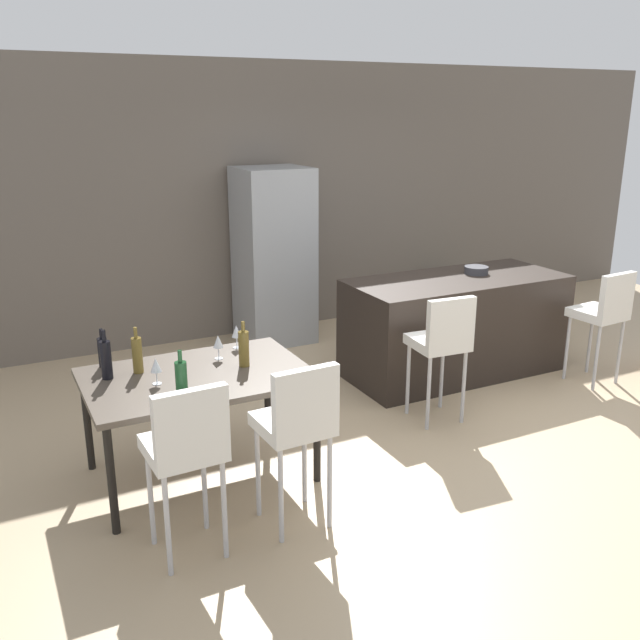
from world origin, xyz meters
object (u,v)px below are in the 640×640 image
Objects in this scene: dining_chair_near at (186,444)px; wine_glass_left at (236,332)px; wine_bottle_middle at (106,359)px; wine_glass_inner at (156,366)px; dining_chair_far at (297,420)px; wine_bottle_far at (181,377)px; wine_bottle_corner at (137,354)px; wine_glass_end at (218,342)px; fruit_bowl at (476,270)px; kitchen_island at (455,326)px; bar_chair_left at (442,339)px; dining_table at (198,383)px; wine_bottle_near at (103,352)px; potted_plant at (452,288)px; bar_chair_middle at (604,310)px; wine_bottle_right at (244,348)px; refrigerator at (274,256)px.

dining_chair_near is 6.03× the size of wine_glass_left.
wine_glass_inner is (0.26, -0.24, -0.01)m from wine_bottle_middle.
wine_bottle_far is (-0.51, 0.58, 0.15)m from dining_chair_far.
wine_bottle_corner is 0.77m from wine_glass_left.
fruit_bowl reaches higher than wine_glass_end.
dining_chair_near is (-3.05, -1.64, 0.24)m from kitchen_island.
fruit_bowl is at bearing 32.58° from dining_chair_far.
wine_glass_left is at bearing 165.07° from bar_chair_left.
wine_glass_inner is (-0.10, 0.22, 0.01)m from wine_bottle_far.
wine_bottle_corner is 1.80× the size of wine_glass_inner.
fruit_bowl is (3.52, 0.66, 0.08)m from wine_bottle_middle.
dining_chair_far reaches higher than dining_table.
wine_bottle_near is 0.50× the size of potted_plant.
dining_table is 8.36× the size of wine_glass_left.
wine_bottle_far is (0.36, -0.46, -0.02)m from wine_bottle_middle.
bar_chair_middle is (1.77, 0.00, 0.00)m from bar_chair_left.
dining_table is 0.91m from dining_chair_near.
bar_chair_middle is 3.34× the size of wine_bottle_right.
bar_chair_middle is 6.03× the size of wine_glass_inner.
wine_glass_left is at bearing 86.04° from dining_chair_far.
refrigerator is at bearing 43.77° from wine_bottle_near.
wine_glass_end is at bearing 175.87° from bar_chair_middle.
wine_bottle_far reaches higher than wine_bottle_near.
wine_bottle_near reaches higher than potted_plant.
kitchen_island is 2.60m from wine_glass_end.
wine_glass_left is (0.95, 0.18, -0.01)m from wine_bottle_middle.
dining_chair_near is 4.71× the size of fruit_bowl.
wine_bottle_far is 0.53× the size of potted_plant.
wine_bottle_middle is at bearing -169.43° from fruit_bowl.
wine_bottle_far is at bearing -129.55° from wine_glass_end.
wine_glass_inner is at bearing -179.76° from bar_chair_left.
refrigerator is (1.78, 2.72, 0.07)m from wine_bottle_far.
wine_glass_left and wine_glass_end have the same top height.
dining_table is at bearing 69.08° from dining_chair_near.
fruit_bowl is at bearing 10.57° from wine_bottle_middle.
bar_chair_middle is at bearing -49.62° from refrigerator.
wine_bottle_right is 1.81× the size of wine_glass_end.
kitchen_island is 11.79× the size of wine_glass_left.
potted_plant is (4.49, 2.02, -0.54)m from wine_bottle_near.
wine_bottle_middle is 1.23× the size of wine_bottle_near.
wine_glass_end is at bearing -149.25° from potted_plant.
wine_bottle_corner is at bearing -169.24° from kitchen_island.
wine_bottle_corner is at bearing 108.18° from wine_bottle_far.
wine_glass_left is (0.08, 1.22, 0.17)m from dining_chair_far.
dining_chair_near is 0.65m from dining_chair_far.
dining_table is 0.60m from wine_bottle_middle.
wine_bottle_far reaches higher than wine_glass_end.
wine_bottle_far is at bearing -51.99° from wine_bottle_middle.
wine_bottle_corner is at bearing -167.64° from wine_glass_left.
dining_chair_far is at bearing -153.42° from bar_chair_left.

